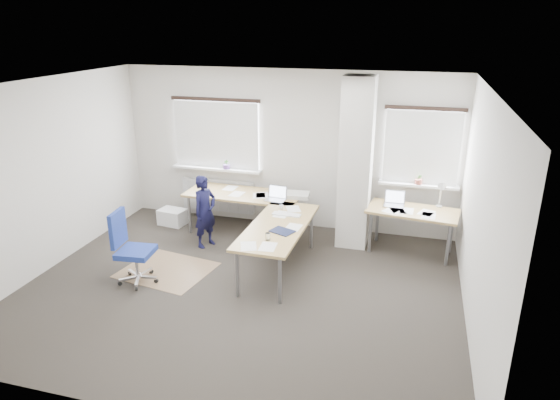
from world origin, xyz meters
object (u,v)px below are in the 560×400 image
(desk_side, at_px, (413,212))
(task_chair, at_px, (134,263))
(desk_main, at_px, (262,210))
(person, at_px, (205,211))

(desk_side, bearing_deg, task_chair, -143.56)
(desk_main, xyz_separation_m, person, (-0.95, -0.10, -0.09))
(desk_side, xyz_separation_m, task_chair, (-3.78, -2.07, -0.39))
(task_chair, bearing_deg, desk_side, 23.10)
(task_chair, bearing_deg, desk_main, 40.83)
(desk_main, relative_size, task_chair, 2.47)
(desk_main, bearing_deg, person, -172.78)
(desk_main, height_order, person, person)
(desk_side, bearing_deg, desk_main, -158.96)
(person, bearing_deg, desk_side, -53.85)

